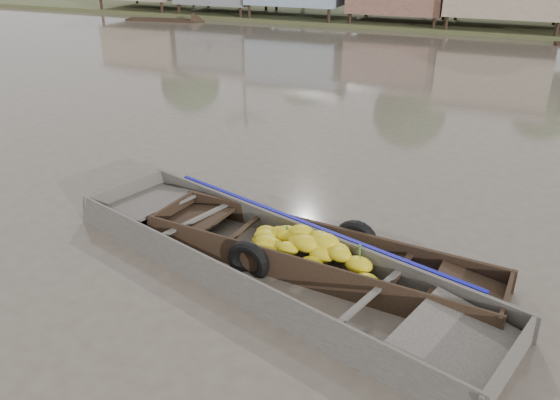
% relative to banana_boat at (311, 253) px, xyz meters
% --- Properties ---
extents(ground, '(120.00, 120.00, 0.00)m').
position_rel_banana_boat_xyz_m(ground, '(-0.85, -0.50, -0.21)').
color(ground, '#52493F').
rests_on(ground, ground).
extents(banana_boat, '(6.51, 2.11, 0.89)m').
position_rel_banana_boat_xyz_m(banana_boat, '(0.00, 0.00, 0.00)').
color(banana_boat, black).
rests_on(banana_boat, ground).
extents(viewer_boat, '(8.49, 4.44, 0.66)m').
position_rel_banana_boat_xyz_m(viewer_boat, '(-0.50, -0.53, -0.13)').
color(viewer_boat, '#3B3632').
rests_on(viewer_boat, ground).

